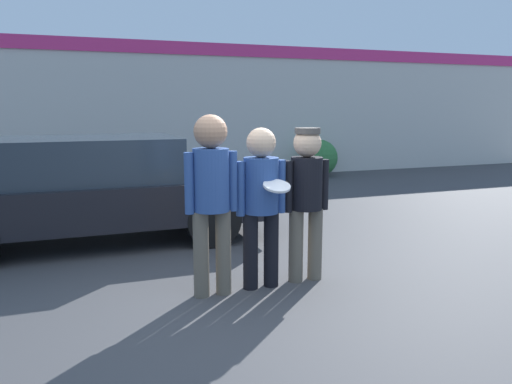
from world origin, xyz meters
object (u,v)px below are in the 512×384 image
object	(u,v)px
person_left	(211,190)
person_right	(306,192)
shrub	(319,158)
person_middle_with_frisbee	(261,195)
parked_car_near	(92,188)

from	to	relation	value
person_left	person_right	world-z (taller)	person_left
shrub	person_middle_with_frisbee	bearing A→B (deg)	-121.26
person_right	person_middle_with_frisbee	bearing A→B (deg)	-175.53
person_right	parked_car_near	distance (m)	3.13
person_middle_with_frisbee	person_right	xyz separation A→B (m)	(0.51, 0.04, -0.00)
shrub	person_right	bearing A→B (deg)	-118.29
person_middle_with_frisbee	parked_car_near	size ratio (longest dim) A/B	0.35
person_middle_with_frisbee	person_left	bearing A→B (deg)	-176.33
person_left	shrub	distance (m)	8.64
person_left	person_middle_with_frisbee	distance (m)	0.52
person_middle_with_frisbee	person_right	world-z (taller)	person_middle_with_frisbee
parked_car_near	shrub	world-z (taller)	parked_car_near
person_right	parked_car_near	xyz separation A→B (m)	(-2.01, 2.39, -0.22)
parked_car_near	shrub	distance (m)	7.47
person_left	shrub	bearing A→B (deg)	55.95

